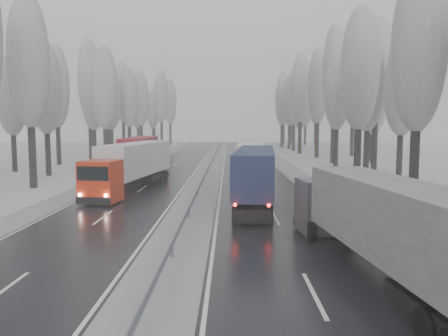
{
  "coord_description": "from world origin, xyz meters",
  "views": [
    {
      "loc": [
        2.41,
        -14.05,
        5.64
      ],
      "look_at": [
        2.02,
        20.66,
        2.2
      ],
      "focal_mm": 35.0,
      "sensor_mm": 36.0,
      "label": 1
    }
  ],
  "objects_px": {
    "truck_red_white": "(133,163)",
    "truck_red_red": "(138,153)",
    "truck_blue_box": "(256,172)",
    "box_truck_distant": "(247,146)",
    "truck_cream_box": "(251,159)",
    "truck_grey_tarp": "(382,221)"
  },
  "relations": [
    {
      "from": "truck_blue_box",
      "to": "box_truck_distant",
      "type": "bearing_deg",
      "value": 93.34
    },
    {
      "from": "truck_red_white",
      "to": "truck_red_red",
      "type": "bearing_deg",
      "value": 106.88
    },
    {
      "from": "truck_blue_box",
      "to": "truck_red_red",
      "type": "relative_size",
      "value": 0.94
    },
    {
      "from": "truck_cream_box",
      "to": "truck_red_white",
      "type": "distance_m",
      "value": 11.92
    },
    {
      "from": "truck_cream_box",
      "to": "truck_red_red",
      "type": "bearing_deg",
      "value": 157.38
    },
    {
      "from": "truck_blue_box",
      "to": "box_truck_distant",
      "type": "relative_size",
      "value": 2.2
    },
    {
      "from": "box_truck_distant",
      "to": "truck_red_red",
      "type": "distance_m",
      "value": 43.5
    },
    {
      "from": "truck_blue_box",
      "to": "box_truck_distant",
      "type": "distance_m",
      "value": 59.32
    },
    {
      "from": "truck_red_white",
      "to": "truck_red_red",
      "type": "relative_size",
      "value": 0.97
    },
    {
      "from": "box_truck_distant",
      "to": "truck_red_white",
      "type": "bearing_deg",
      "value": -103.05
    },
    {
      "from": "truck_blue_box",
      "to": "truck_cream_box",
      "type": "height_order",
      "value": "truck_blue_box"
    },
    {
      "from": "truck_blue_box",
      "to": "truck_red_white",
      "type": "height_order",
      "value": "truck_red_white"
    },
    {
      "from": "box_truck_distant",
      "to": "truck_cream_box",
      "type": "bearing_deg",
      "value": -92.12
    },
    {
      "from": "truck_red_red",
      "to": "truck_cream_box",
      "type": "bearing_deg",
      "value": -28.47
    },
    {
      "from": "truck_blue_box",
      "to": "truck_cream_box",
      "type": "xyz_separation_m",
      "value": [
        0.28,
        12.01,
        -0.03
      ]
    },
    {
      "from": "truck_red_white",
      "to": "truck_red_red",
      "type": "distance_m",
      "value": 11.9
    },
    {
      "from": "truck_grey_tarp",
      "to": "box_truck_distant",
      "type": "distance_m",
      "value": 74.77
    },
    {
      "from": "truck_red_white",
      "to": "truck_red_red",
      "type": "height_order",
      "value": "truck_red_red"
    },
    {
      "from": "truck_blue_box",
      "to": "truck_red_white",
      "type": "bearing_deg",
      "value": 153.17
    },
    {
      "from": "box_truck_distant",
      "to": "truck_blue_box",
      "type": "bearing_deg",
      "value": -92.03
    },
    {
      "from": "box_truck_distant",
      "to": "truck_grey_tarp",
      "type": "bearing_deg",
      "value": -88.88
    },
    {
      "from": "truck_grey_tarp",
      "to": "truck_blue_box",
      "type": "height_order",
      "value": "truck_blue_box"
    }
  ]
}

